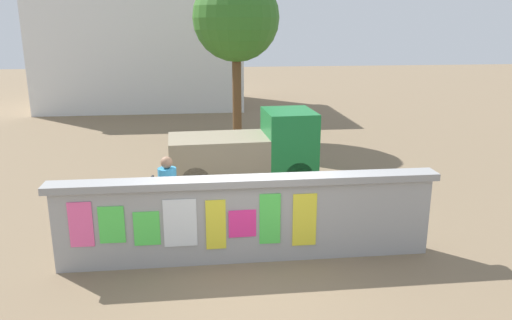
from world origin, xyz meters
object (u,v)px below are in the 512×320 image
object	(u,v)px
auto_rickshaw_truck	(250,149)
tree_roadside	(236,19)
bicycle_near	(324,212)
person_walking	(168,190)
motorcycle	(123,197)

from	to	relation	value
auto_rickshaw_truck	tree_roadside	xyz separation A→B (m)	(0.08, 5.13, 3.17)
tree_roadside	bicycle_near	bearing A→B (deg)	-82.65
person_walking	tree_roadside	xyz separation A→B (m)	(1.95, 8.30, 3.09)
bicycle_near	tree_roadside	xyz separation A→B (m)	(-1.05, 8.18, 3.71)
bicycle_near	person_walking	size ratio (longest dim) A/B	1.05
auto_rickshaw_truck	bicycle_near	world-z (taller)	auto_rickshaw_truck
auto_rickshaw_truck	person_walking	bearing A→B (deg)	-120.43
auto_rickshaw_truck	bicycle_near	distance (m)	3.30
bicycle_near	tree_roadside	distance (m)	9.05
auto_rickshaw_truck	tree_roadside	bearing A→B (deg)	89.07
auto_rickshaw_truck	person_walking	distance (m)	3.68
motorcycle	person_walking	bearing A→B (deg)	-48.75
motorcycle	tree_roadside	world-z (taller)	tree_roadside
motorcycle	tree_roadside	bearing A→B (deg)	67.54
bicycle_near	person_walking	xyz separation A→B (m)	(-3.00, -0.12, 0.62)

